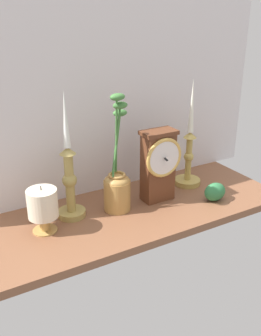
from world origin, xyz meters
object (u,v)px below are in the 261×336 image
Objects in this scene: mantel_clock at (159,164)px; brass_vase_jar at (117,184)px; pillar_candle_front at (43,206)px; candlestick_tall_center at (69,179)px; candlestick_tall_left at (189,156)px.

mantel_clock is 14.88cm from brass_vase_jar.
mantel_clock reaches higher than pillar_candle_front.
candlestick_tall_center reaches higher than mantel_clock.
candlestick_tall_center is 14.59cm from brass_vase_jar.
mantel_clock is at bearing -163.04° from candlestick_tall_left.
brass_vase_jar is 2.65× the size of pillar_candle_front.
brass_vase_jar is at bearing 177.06° from mantel_clock.
candlestick_tall_left is 43.75cm from candlestick_tall_center.
mantel_clock is 16.31cm from candlestick_tall_left.
pillar_candle_front is (-23.46, -0.83, -0.89)cm from brass_vase_jar.
mantel_clock is at bearing -7.96° from candlestick_tall_center.
candlestick_tall_left is 53.67cm from pillar_candle_front.
candlestick_tall_left is at bearing 16.96° from mantel_clock.
candlestick_tall_left is (15.52, 4.73, -1.60)cm from mantel_clock.
candlestick_tall_center is at bearing 172.04° from mantel_clock.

